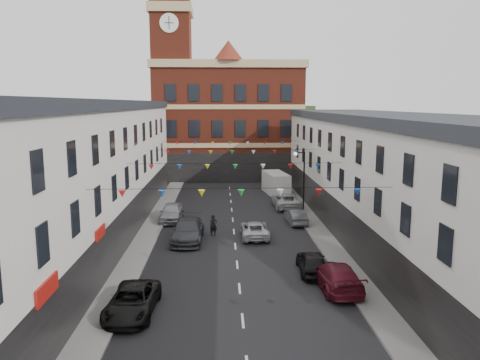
{
  "coord_description": "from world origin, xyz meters",
  "views": [
    {
      "loc": [
        -0.98,
        -29.33,
        10.47
      ],
      "look_at": [
        0.49,
        7.66,
        4.38
      ],
      "focal_mm": 35.0,
      "sensor_mm": 36.0,
      "label": 1
    }
  ],
  "objects": [
    {
      "name": "car_right_f",
      "position": [
        5.5,
        16.78,
        0.75
      ],
      "size": [
        2.6,
        5.44,
        1.5
      ],
      "primitive_type": "imported",
      "rotation": [
        0.0,
        0.0,
        3.16
      ],
      "color": "#B2B5B7",
      "rests_on": "ground"
    },
    {
      "name": "terrace_right",
      "position": [
        11.78,
        1.0,
        4.85
      ],
      "size": [
        8.4,
        56.0,
        9.7
      ],
      "color": "beige",
      "rests_on": "ground"
    },
    {
      "name": "car_right_c",
      "position": [
        5.5,
        -4.2,
        0.76
      ],
      "size": [
        2.41,
        5.34,
        1.52
      ],
      "primitive_type": "imported",
      "rotation": [
        0.0,
        0.0,
        3.2
      ],
      "color": "#5C1222",
      "rests_on": "ground"
    },
    {
      "name": "street_lamp",
      "position": [
        6.55,
        14.0,
        3.9
      ],
      "size": [
        1.1,
        0.36,
        6.0
      ],
      "color": "black",
      "rests_on": "ground"
    },
    {
      "name": "ground",
      "position": [
        0.0,
        0.0,
        0.0
      ],
      "size": [
        160.0,
        160.0,
        0.0
      ],
      "primitive_type": "plane",
      "color": "black",
      "rests_on": "ground"
    },
    {
      "name": "car_left_e",
      "position": [
        -5.5,
        11.79,
        0.81
      ],
      "size": [
        1.97,
        4.76,
        1.61
      ],
      "primitive_type": "imported",
      "rotation": [
        0.0,
        0.0,
        -0.01
      ],
      "color": "gray",
      "rests_on": "ground"
    },
    {
      "name": "moving_car",
      "position": [
        1.6,
        6.35,
        0.64
      ],
      "size": [
        2.13,
        4.6,
        1.28
      ],
      "primitive_type": "imported",
      "rotation": [
        0.0,
        0.0,
        3.14
      ],
      "color": "silver",
      "rests_on": "ground"
    },
    {
      "name": "car_right_d",
      "position": [
        4.62,
        -1.72,
        0.71
      ],
      "size": [
        1.85,
        4.25,
        1.43
      ],
      "primitive_type": "imported",
      "rotation": [
        0.0,
        0.0,
        3.1
      ],
      "color": "black",
      "rests_on": "ground"
    },
    {
      "name": "car_right_e",
      "position": [
        5.5,
        10.4,
        0.65
      ],
      "size": [
        1.66,
        4.03,
        1.3
      ],
      "primitive_type": "imported",
      "rotation": [
        0.0,
        0.0,
        3.22
      ],
      "color": "#52555B",
      "rests_on": "ground"
    },
    {
      "name": "pedestrian",
      "position": [
        -1.66,
        6.84,
        0.86
      ],
      "size": [
        0.73,
        0.59,
        1.72
      ],
      "primitive_type": "imported",
      "rotation": [
        0.0,
        0.0,
        0.33
      ],
      "color": "black",
      "rests_on": "ground"
    },
    {
      "name": "distant_hill",
      "position": [
        -4.0,
        62.0,
        5.0
      ],
      "size": [
        40.0,
        14.0,
        10.0
      ],
      "primitive_type": "cube",
      "color": "#314C23",
      "rests_on": "ground"
    },
    {
      "name": "terrace_left",
      "position": [
        -11.78,
        1.0,
        5.35
      ],
      "size": [
        8.4,
        56.0,
        10.7
      ],
      "color": "beige",
      "rests_on": "ground"
    },
    {
      "name": "pavement_left",
      "position": [
        -6.9,
        2.0,
        0.07
      ],
      "size": [
        1.8,
        64.0,
        0.15
      ],
      "primitive_type": "cube",
      "color": "#605E5B",
      "rests_on": "ground"
    },
    {
      "name": "white_van",
      "position": [
        5.35,
        24.3,
        1.23
      ],
      "size": [
        2.89,
        5.82,
        2.47
      ],
      "primitive_type": "cube",
      "rotation": [
        0.0,
        0.0,
        0.14
      ],
      "color": "silver",
      "rests_on": "ground"
    },
    {
      "name": "pavement_right",
      "position": [
        6.9,
        2.0,
        0.07
      ],
      "size": [
        1.8,
        64.0,
        0.15
      ],
      "primitive_type": "cube",
      "color": "#605E5B",
      "rests_on": "ground"
    },
    {
      "name": "civic_building",
      "position": [
        0.0,
        37.95,
        8.14
      ],
      "size": [
        20.6,
        13.3,
        18.5
      ],
      "color": "maroon",
      "rests_on": "ground"
    },
    {
      "name": "clock_tower",
      "position": [
        -7.5,
        35.0,
        14.93
      ],
      "size": [
        5.6,
        5.6,
        30.0
      ],
      "color": "maroon",
      "rests_on": "ground"
    },
    {
      "name": "car_left_d",
      "position": [
        -3.6,
        5.52,
        0.82
      ],
      "size": [
        2.47,
        5.72,
        1.64
      ],
      "primitive_type": "imported",
      "rotation": [
        0.0,
        0.0,
        -0.03
      ],
      "color": "#3A3B41",
      "rests_on": "ground"
    },
    {
      "name": "car_left_c",
      "position": [
        -5.5,
        -7.03,
        0.68
      ],
      "size": [
        2.47,
        4.97,
        1.35
      ],
      "primitive_type": "imported",
      "rotation": [
        0.0,
        0.0,
        -0.05
      ],
      "color": "black",
      "rests_on": "ground"
    }
  ]
}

